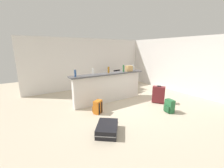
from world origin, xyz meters
TOP-DOWN VIEW (x-y plane):
  - ground_plane at (0.00, 0.00)m, footprint 13.00×13.00m
  - wall_back at (0.00, 3.05)m, footprint 6.60×0.10m
  - wall_right at (3.05, 0.30)m, footprint 0.10×6.00m
  - partition_half_wall at (-0.43, 0.59)m, footprint 2.80×0.20m
  - bar_countertop at (-0.43, 0.59)m, footprint 2.96×0.40m
  - bottle_blue at (-1.72, 0.58)m, footprint 0.06×0.06m
  - bottle_white at (-1.04, 0.69)m, footprint 0.06×0.06m
  - bottle_amber at (-0.45, 0.60)m, footprint 0.07×0.07m
  - bottle_green at (0.22, 0.57)m, footprint 0.06×0.06m
  - bottle_clear at (0.81, 0.67)m, footprint 0.07×0.07m
  - grocery_bag at (0.48, 0.54)m, footprint 0.26×0.18m
  - dining_table at (1.02, 1.79)m, footprint 1.10×0.80m
  - dining_chair_near_partition at (0.95, 1.22)m, footprint 0.42×0.42m
  - dining_chair_far_side at (1.03, 2.28)m, footprint 0.43×0.43m
  - suitcase_flat_black at (-1.62, -1.22)m, footprint 0.82×0.86m
  - suitcase_upright_maroon at (1.04, -0.54)m, footprint 0.45×0.50m
  - backpack_green at (0.66, -1.29)m, footprint 0.28×0.31m
  - backpack_orange at (-1.29, -0.10)m, footprint 0.33×0.32m

SIDE VIEW (x-z plane):
  - ground_plane at x=0.00m, z-range -0.05..0.00m
  - suitcase_flat_black at x=-1.62m, z-range 0.00..0.22m
  - backpack_green at x=0.66m, z-range -0.01..0.41m
  - backpack_orange at x=-1.29m, z-range -0.01..0.41m
  - suitcase_upright_maroon at x=1.04m, z-range 0.00..0.67m
  - dining_chair_near_partition at x=0.95m, z-range 0.05..0.98m
  - dining_chair_far_side at x=1.03m, z-range 0.05..0.98m
  - partition_half_wall at x=-0.43m, z-range 0.00..1.06m
  - dining_table at x=1.02m, z-range 0.28..1.02m
  - bar_countertop at x=-0.43m, z-range 1.06..1.11m
  - bottle_white at x=-1.04m, z-range 1.11..1.32m
  - grocery_bag at x=0.48m, z-range 1.11..1.33m
  - bottle_blue at x=-1.72m, z-range 1.11..1.34m
  - bottle_clear at x=0.81m, z-range 1.11..1.34m
  - bottle_amber at x=-0.45m, z-range 1.11..1.35m
  - bottle_green at x=0.22m, z-range 1.11..1.37m
  - wall_back at x=0.00m, z-range 0.00..2.50m
  - wall_right at x=3.05m, z-range 0.00..2.50m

